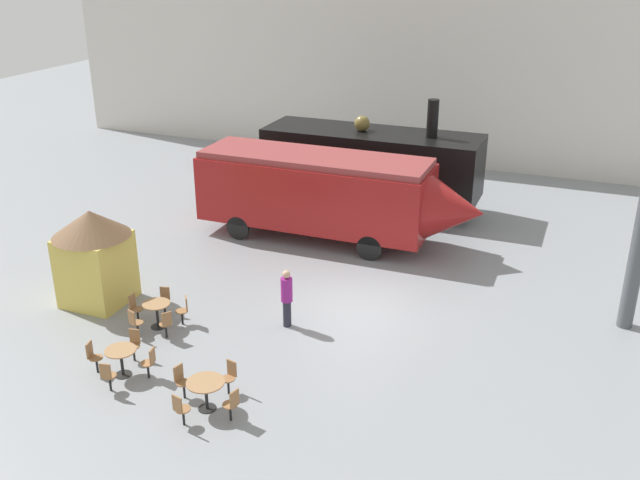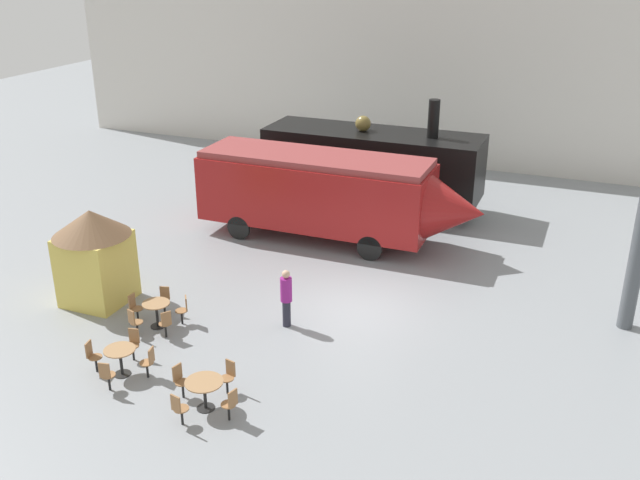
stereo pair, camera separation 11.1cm
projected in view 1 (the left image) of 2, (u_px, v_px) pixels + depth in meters
The scene contains 22 objects.
ground_plane at pixel (357, 307), 21.79m from camera, with size 80.00×80.00×0.00m, color gray.
backdrop_wall at pixel (468, 75), 33.71m from camera, with size 44.00×0.15×9.00m.
steam_locomotive at pixel (372, 162), 29.47m from camera, with size 8.93×2.74×4.70m.
streamlined_locomotive at pixel (333, 192), 26.05m from camera, with size 10.52×2.70×3.21m.
cafe_table_near at pixel (206, 387), 16.83m from camera, with size 0.92×0.92×0.76m.
cafe_table_mid at pixel (157, 309), 20.46m from camera, with size 0.80×0.80×0.77m.
cafe_table_far at pixel (121, 356), 18.17m from camera, with size 0.81×0.81×0.75m.
cafe_chair_0 at pixel (230, 375), 17.49m from camera, with size 0.36×0.38×0.87m.
cafe_chair_1 at pixel (181, 379), 17.31m from camera, with size 0.38×0.36×0.87m.
cafe_chair_2 at pixel (180, 408), 16.24m from camera, with size 0.36×0.38×0.87m.
cafe_chair_3 at pixel (232, 403), 16.42m from camera, with size 0.38×0.36×0.87m.
cafe_chair_4 at pixel (135, 321), 19.96m from camera, with size 0.37×0.39×0.87m.
cafe_chair_5 at pixel (166, 323), 19.89m from camera, with size 0.40×0.40×0.87m.
cafe_chair_6 at pixel (184, 309), 20.66m from camera, with size 0.40×0.40×0.87m.
cafe_chair_7 at pixel (165, 299), 21.20m from camera, with size 0.37×0.39×0.87m.
cafe_chair_8 at pixel (135, 306), 20.77m from camera, with size 0.36×0.36×0.87m.
cafe_chair_9 at pixel (134, 342), 18.90m from camera, with size 0.36×0.38×0.87m.
cafe_chair_10 at pixel (93, 355), 18.33m from camera, with size 0.38×0.36×0.87m.
cafe_chair_11 at pixel (108, 375), 17.49m from camera, with size 0.36×0.38×0.87m.
cafe_chair_12 at pixel (150, 361), 18.07m from camera, with size 0.38×0.36×0.87m.
visitor_person at pixel (287, 296), 20.38m from camera, with size 0.34×0.34×1.77m.
ticket_kiosk at pixel (94, 252), 21.54m from camera, with size 2.34×2.34×3.00m.
Camera 1 is at (6.06, -18.36, 10.32)m, focal length 40.00 mm.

